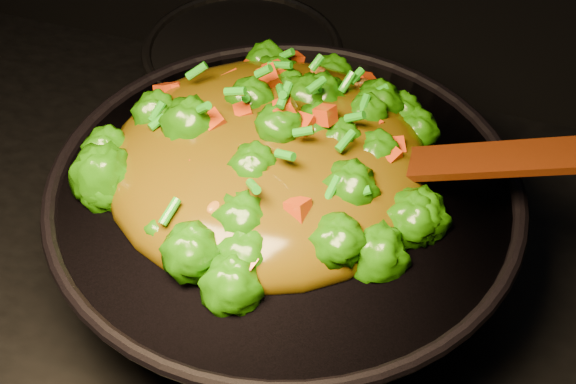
% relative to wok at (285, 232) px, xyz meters
% --- Properties ---
extents(wok, '(0.57, 0.57, 0.13)m').
position_rel_wok_xyz_m(wok, '(0.00, 0.00, 0.00)').
color(wok, black).
rests_on(wok, stovetop).
extents(stir_fry, '(0.41, 0.41, 0.11)m').
position_rel_wok_xyz_m(stir_fry, '(-0.02, 0.02, 0.12)').
color(stir_fry, '#1F6507').
rests_on(stir_fry, wok).
extents(spatula, '(0.28, 0.05, 0.12)m').
position_rel_wok_xyz_m(spatula, '(0.17, 0.04, 0.11)').
color(spatula, '#330E03').
rests_on(spatula, wok).
extents(back_pot, '(0.24, 0.24, 0.13)m').
position_rel_wok_xyz_m(back_pot, '(-0.12, 0.21, 0.00)').
color(back_pot, black).
rests_on(back_pot, stovetop).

